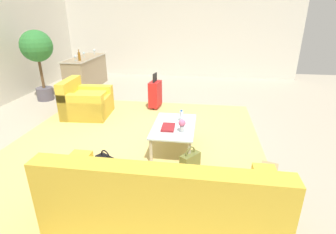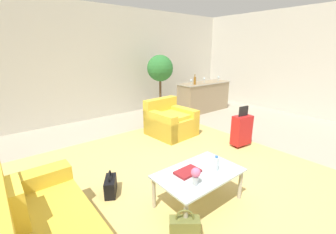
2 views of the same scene
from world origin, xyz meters
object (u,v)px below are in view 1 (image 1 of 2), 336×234
armchair (85,103)px  bar_console (86,72)px  wine_glass_right_of_centre (94,51)px  flower_vase (182,124)px  backpack_tan (266,182)px  couch (162,208)px  wine_glass_leftmost (75,57)px  handbag_olive (190,161)px  coffee_table_book (168,127)px  wine_glass_left_of_centre (84,53)px  potted_ficus (37,52)px  water_bottle (181,116)px  coffee_table (174,129)px  wine_bottle_amber (79,56)px  handbag_black (106,164)px  suitcase_red (155,94)px

armchair → bar_console: bar_console is taller
wine_glass_right_of_centre → flower_vase: bearing=-143.6°
armchair → backpack_tan: size_ratio=2.51×
flower_vase → couch: bearing=178.2°
wine_glass_leftmost → handbag_olive: size_ratio=0.43×
bar_console → coffee_table_book: bearing=-140.2°
couch → wine_glass_left_of_centre: size_ratio=15.19×
bar_console → potted_ficus: 1.63m
water_bottle → handbag_olive: size_ratio=0.57×
bar_console → handbag_olive: bearing=-139.8°
armchair → handbag_olive: 3.08m
coffee_table_book → bar_console: size_ratio=0.17×
coffee_table → wine_bottle_amber: size_ratio=3.63×
potted_ficus → coffee_table: bearing=-120.7°
wine_bottle_amber → handbag_black: bearing=-150.8°
armchair → handbag_olive: armchair is taller
flower_vase → suitcase_red: size_ratio=0.24×
wine_bottle_amber → handbag_olive: size_ratio=0.84×
coffee_table → handbag_olive: bearing=-149.7°
couch → wine_glass_right_of_centre: bearing=28.0°
coffee_table → water_bottle: size_ratio=5.34×
wine_glass_leftmost → potted_ficus: 0.95m
water_bottle → handbag_olive: bearing=-164.0°
potted_ficus → handbag_olive: bearing=-124.2°
flower_vase → wine_glass_left_of_centre: bearing=41.3°
flower_vase → bar_console: bar_console is taller
couch → coffee_table: 1.80m
water_bottle → coffee_table_book: (-0.32, 0.18, -0.08)m
armchair → backpack_tan: (-2.29, -3.46, -0.10)m
coffee_table_book → wine_glass_left_of_centre: (3.62, 3.03, 0.57)m
wine_glass_right_of_centre → wine_bottle_amber: bearing=-176.5°
couch → bar_console: bearing=31.1°
coffee_table → coffee_table_book: size_ratio=3.43×
wine_glass_leftmost → armchair: bearing=-150.4°
backpack_tan → wine_glass_leftmost: bearing=48.4°
flower_vase → handbag_olive: (-0.31, -0.16, -0.44)m
wine_glass_leftmost → water_bottle: bearing=-130.2°
wine_glass_leftmost → wine_glass_right_of_centre: bearing=-0.2°
wine_glass_left_of_centre → bar_console: bearing=-90.0°
bar_console → wine_glass_leftmost: 0.84m
wine_glass_left_of_centre → wine_glass_right_of_centre: (0.63, -0.06, 0.00)m
couch → backpack_tan: 1.44m
flower_vase → wine_glass_right_of_centre: (4.35, 3.21, 0.46)m
wine_glass_left_of_centre → handbag_olive: bearing=-139.6°
coffee_table → suitcase_red: suitcase_red is taller
backpack_tan → wine_glass_right_of_centre: bearing=40.3°
couch → suitcase_red: (3.79, 0.80, 0.04)m
suitcase_red → backpack_tan: size_ratio=2.12×
armchair → coffee_table: (-1.30, -2.17, 0.10)m
backpack_tan → bar_console: bearing=44.3°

